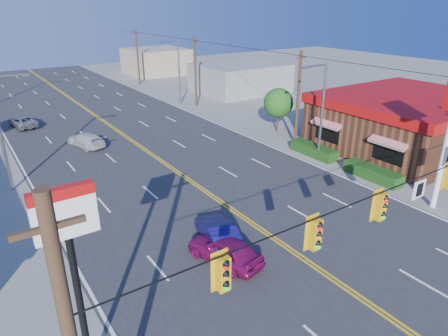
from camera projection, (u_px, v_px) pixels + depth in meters
ground at (379, 312)px, 16.95m from camera, size 160.00×160.00×0.00m
road at (167, 165)px, 32.22m from camera, size 20.00×120.00×0.06m
signal_span at (396, 211)px, 15.01m from camera, size 24.32×0.34×9.00m
kfc at (407, 121)px, 35.52m from camera, size 16.30×12.40×4.70m
pizza_hut_sign at (70, 247)px, 12.31m from camera, size 1.90×0.30×6.85m
streetlight_se at (321, 107)px, 31.51m from camera, size 2.55×0.25×8.00m
streetlight_ne at (178, 69)px, 49.85m from camera, size 2.55×0.25×8.00m
streetlight_sw at (3, 127)px, 26.43m from camera, size 2.55×0.25×8.00m
utility_pole_near at (298, 99)px, 35.42m from camera, size 0.28×0.28×8.40m
utility_pole_mid at (195, 72)px, 49.17m from camera, size 0.28×0.28×8.40m
utility_pole_far at (138, 57)px, 62.93m from camera, size 0.28×0.28×8.40m
tree_kfc_rear at (278, 103)px, 39.63m from camera, size 2.94×2.94×4.41m
bld_east_mid at (240, 78)px, 58.16m from camera, size 12.00×10.00×4.00m
bld_east_far at (156, 61)px, 73.33m from camera, size 10.00×10.00×4.40m
car_magenta at (225, 251)px, 19.92m from camera, size 2.65×4.40×1.40m
car_blue at (219, 235)px, 21.23m from camera, size 2.50×4.54×1.42m
car_white at (86, 140)px, 36.07m from camera, size 2.82×4.67×1.26m
car_silver at (23, 122)px, 41.73m from camera, size 2.57×4.56×1.20m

